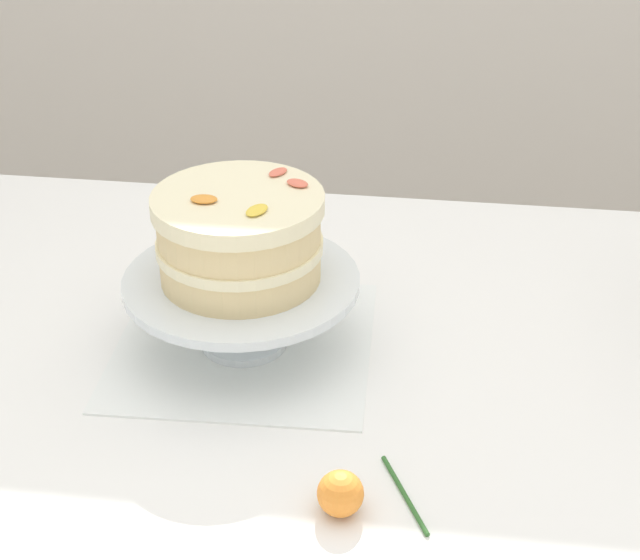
# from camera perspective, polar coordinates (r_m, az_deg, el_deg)

# --- Properties ---
(dining_table) EXTENTS (1.40, 1.00, 0.74)m
(dining_table) POSITION_cam_1_polar(r_m,az_deg,el_deg) (1.21, 2.99, -9.58)
(dining_table) COLOR white
(dining_table) RESTS_ON ground
(linen_napkin) EXTENTS (0.33, 0.33, 0.00)m
(linen_napkin) POSITION_cam_1_polar(r_m,az_deg,el_deg) (1.22, -4.51, -3.80)
(linen_napkin) COLOR white
(linen_napkin) RESTS_ON dining_table
(cake_stand) EXTENTS (0.29, 0.29, 0.10)m
(cake_stand) POSITION_cam_1_polar(r_m,az_deg,el_deg) (1.18, -4.67, -0.52)
(cake_stand) COLOR silver
(cake_stand) RESTS_ON linen_napkin
(layer_cake) EXTENTS (0.20, 0.20, 0.12)m
(layer_cake) POSITION_cam_1_polar(r_m,az_deg,el_deg) (1.15, -4.81, 2.60)
(layer_cake) COLOR beige
(layer_cake) RESTS_ON cake_stand
(fallen_rose) EXTENTS (0.11, 0.11, 0.05)m
(fallen_rose) POSITION_cam_1_polar(r_m,az_deg,el_deg) (0.98, 1.33, -12.56)
(fallen_rose) COLOR #2D6028
(fallen_rose) RESTS_ON dining_table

